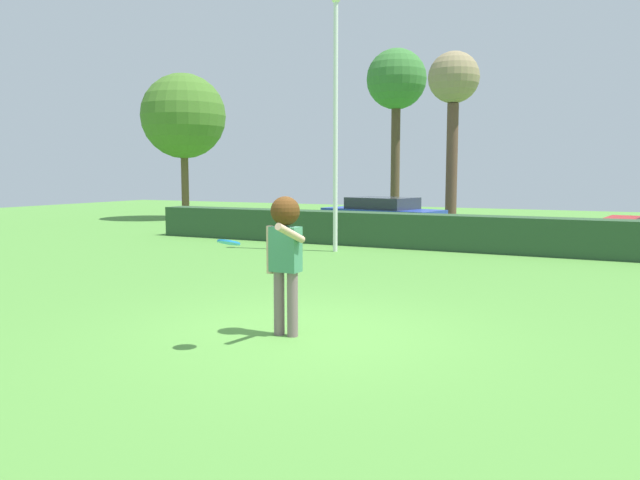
# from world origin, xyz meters

# --- Properties ---
(ground_plane) EXTENTS (60.00, 60.00, 0.00)m
(ground_plane) POSITION_xyz_m (0.00, 0.00, 0.00)
(ground_plane) COLOR #518E39
(person) EXTENTS (0.56, 0.78, 1.81)m
(person) POSITION_xyz_m (-0.16, -0.17, 1.19)
(person) COLOR slate
(person) RESTS_ON ground
(frisbee) EXTENTS (0.27, 0.26, 0.10)m
(frisbee) POSITION_xyz_m (-0.40, -1.08, 1.30)
(frisbee) COLOR #268CE5
(lamppost) EXTENTS (0.24, 0.24, 6.68)m
(lamppost) POSITION_xyz_m (-3.19, 7.89, 3.66)
(lamppost) COLOR silver
(lamppost) RESTS_ON ground
(hedge_row) EXTENTS (20.15, 0.90, 0.96)m
(hedge_row) POSITION_xyz_m (0.00, 9.62, 0.48)
(hedge_row) COLOR #2C4B2D
(hedge_row) RESTS_ON ground
(parked_car_blue) EXTENTS (4.48, 2.62, 1.25)m
(parked_car_blue) POSITION_xyz_m (-3.85, 13.22, 0.69)
(parked_car_blue) COLOR #263FA5
(parked_car_blue) RESTS_ON ground
(birch_tree) EXTENTS (1.88, 1.88, 6.54)m
(birch_tree) POSITION_xyz_m (-2.11, 15.91, 5.24)
(birch_tree) COLOR brown
(birch_tree) RESTS_ON ground
(willow_tree) EXTENTS (2.57, 2.57, 7.39)m
(willow_tree) POSITION_xyz_m (-5.28, 18.62, 5.95)
(willow_tree) COLOR brown
(willow_tree) RESTS_ON ground
(maple_tree) EXTENTS (3.76, 3.76, 6.50)m
(maple_tree) POSITION_xyz_m (-14.10, 15.29, 4.60)
(maple_tree) COLOR brown
(maple_tree) RESTS_ON ground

